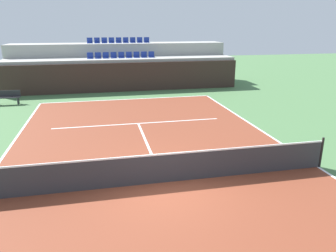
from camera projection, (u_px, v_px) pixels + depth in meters
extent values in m
plane|color=#477042|center=(164.00, 183.00, 10.04)|extent=(80.00, 80.00, 0.00)
cube|color=brown|center=(164.00, 182.00, 10.04)|extent=(11.00, 24.00, 0.01)
cube|color=white|center=(128.00, 99.00, 21.18)|extent=(11.00, 0.10, 0.00)
cube|color=white|center=(318.00, 167.00, 11.13)|extent=(0.10, 24.00, 0.00)
cube|color=white|center=(138.00, 123.00, 16.00)|extent=(8.26, 0.10, 0.00)
cube|color=white|center=(148.00, 146.00, 13.02)|extent=(0.10, 6.40, 0.00)
cube|color=#33231E|center=(124.00, 77.00, 23.44)|extent=(17.23, 0.30, 2.08)
cube|color=#9E9E99|center=(122.00, 73.00, 24.67)|extent=(17.23, 2.40, 2.29)
cube|color=#9E9E99|center=(120.00, 63.00, 26.76)|extent=(17.23, 2.40, 3.27)
cube|color=navy|center=(90.00, 58.00, 23.86)|extent=(0.44, 0.44, 0.04)
cube|color=navy|center=(90.00, 55.00, 23.98)|extent=(0.44, 0.04, 0.40)
cube|color=navy|center=(98.00, 58.00, 23.97)|extent=(0.44, 0.44, 0.04)
cube|color=navy|center=(98.00, 55.00, 24.09)|extent=(0.44, 0.04, 0.40)
cube|color=navy|center=(106.00, 58.00, 24.09)|extent=(0.44, 0.44, 0.04)
cube|color=navy|center=(106.00, 55.00, 24.21)|extent=(0.44, 0.04, 0.40)
cube|color=navy|center=(114.00, 58.00, 24.20)|extent=(0.44, 0.44, 0.04)
cube|color=navy|center=(114.00, 55.00, 24.32)|extent=(0.44, 0.04, 0.40)
cube|color=navy|center=(122.00, 58.00, 24.32)|extent=(0.44, 0.44, 0.04)
cube|color=navy|center=(121.00, 55.00, 24.44)|extent=(0.44, 0.04, 0.40)
cube|color=navy|center=(129.00, 58.00, 24.44)|extent=(0.44, 0.44, 0.04)
cube|color=navy|center=(129.00, 54.00, 24.56)|extent=(0.44, 0.04, 0.40)
cube|color=navy|center=(137.00, 57.00, 24.55)|extent=(0.44, 0.44, 0.04)
cube|color=navy|center=(136.00, 54.00, 24.67)|extent=(0.44, 0.04, 0.40)
cube|color=navy|center=(144.00, 57.00, 24.67)|extent=(0.44, 0.44, 0.04)
cube|color=navy|center=(144.00, 54.00, 24.79)|extent=(0.44, 0.04, 0.40)
cube|color=navy|center=(152.00, 57.00, 24.78)|extent=(0.44, 0.44, 0.04)
cube|color=navy|center=(151.00, 54.00, 24.90)|extent=(0.44, 0.04, 0.40)
cube|color=navy|center=(90.00, 43.00, 25.80)|extent=(0.44, 0.44, 0.04)
cube|color=navy|center=(90.00, 40.00, 25.92)|extent=(0.44, 0.04, 0.40)
cube|color=navy|center=(97.00, 43.00, 25.92)|extent=(0.44, 0.44, 0.04)
cube|color=navy|center=(97.00, 40.00, 26.04)|extent=(0.44, 0.04, 0.40)
cube|color=navy|center=(104.00, 43.00, 26.03)|extent=(0.44, 0.44, 0.04)
cube|color=navy|center=(104.00, 40.00, 26.15)|extent=(0.44, 0.04, 0.40)
cube|color=navy|center=(112.00, 43.00, 26.15)|extent=(0.44, 0.44, 0.04)
cube|color=navy|center=(111.00, 40.00, 26.27)|extent=(0.44, 0.04, 0.40)
cube|color=navy|center=(119.00, 43.00, 26.26)|extent=(0.44, 0.44, 0.04)
cube|color=navy|center=(119.00, 40.00, 26.38)|extent=(0.44, 0.04, 0.40)
cube|color=navy|center=(126.00, 43.00, 26.38)|extent=(0.44, 0.44, 0.04)
cube|color=navy|center=(126.00, 40.00, 26.50)|extent=(0.44, 0.04, 0.40)
cube|color=navy|center=(133.00, 43.00, 26.49)|extent=(0.44, 0.44, 0.04)
cube|color=navy|center=(133.00, 40.00, 26.61)|extent=(0.44, 0.04, 0.40)
cube|color=navy|center=(140.00, 42.00, 26.61)|extent=(0.44, 0.44, 0.04)
cube|color=navy|center=(140.00, 40.00, 26.73)|extent=(0.44, 0.04, 0.40)
cube|color=navy|center=(147.00, 42.00, 26.73)|extent=(0.44, 0.44, 0.04)
cube|color=navy|center=(147.00, 40.00, 26.85)|extent=(0.44, 0.04, 0.40)
cylinder|color=black|center=(321.00, 152.00, 10.98)|extent=(0.08, 0.08, 1.07)
cube|color=#333338|center=(164.00, 169.00, 9.90)|extent=(10.90, 0.02, 0.92)
cube|color=white|center=(163.00, 154.00, 9.75)|extent=(10.90, 0.04, 0.05)
cube|color=#232328|center=(7.00, 97.00, 19.68)|extent=(1.50, 0.40, 0.05)
cube|color=#232328|center=(7.00, 93.00, 19.78)|extent=(1.50, 0.04, 0.36)
cube|color=#2D2D33|center=(18.00, 101.00, 19.74)|extent=(0.06, 0.06, 0.42)
cube|color=#2D2D33|center=(19.00, 100.00, 20.00)|extent=(0.06, 0.06, 0.42)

